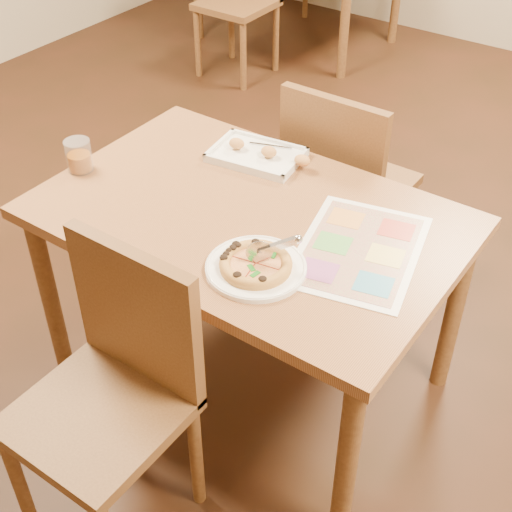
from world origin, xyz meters
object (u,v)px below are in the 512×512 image
Objects in this scene: plate at (256,268)px; pizza at (256,264)px; pizza_cutter at (272,248)px; glass_tumbler at (79,157)px; chair_far at (342,171)px; chair_near at (118,365)px; appetizer_tray at (259,155)px; menu at (359,250)px; dining_table at (248,235)px.

plate is 1.39× the size of pizza.
pizza_cutter is (0.03, 0.03, 0.05)m from pizza.
chair_far is at bearing 49.90° from glass_tumbler.
pizza_cutter is (0.22, 0.41, 0.23)m from chair_near.
pizza_cutter is at bearing -51.52° from appetizer_tray.
pizza is 0.31m from menu.
appetizer_tray is (-0.16, 0.28, 0.10)m from dining_table.
chair_far is (-0.00, 0.60, -0.07)m from dining_table.
chair_near is at bearing 90.00° from chair_far.
chair_near is at bearing -38.52° from glass_tumbler.
appetizer_tray is at bearing 124.18° from pizza.
appetizer_tray is 0.78× the size of menu.
chair_near is 1.66× the size of plate.
pizza_cutter is (0.22, -0.19, 0.17)m from dining_table.
chair_far is at bearing 63.89° from appetizer_tray.
chair_far is 0.70m from menu.
chair_near is 1.00× the size of chair_far.
glass_tumbler is (-0.82, 0.07, -0.03)m from pizza_cutter.
chair_far is 2.31× the size of pizza.
menu is (0.19, 0.25, -0.02)m from pizza.
glass_tumbler is at bearing 135.47° from pizza_cutter.
chair_near is 0.91m from appetizer_tray.
chair_near reaches higher than menu.
glass_tumbler is (-0.79, 0.09, 0.04)m from plate.
chair_near reaches higher than pizza.
plate is at bearing 117.83° from pizza.
appetizer_tray is at bearing 63.89° from chair_far.
pizza_cutter reaches higher than dining_table.
dining_table is 0.61m from chair_near.
chair_near is 1.20m from chair_far.
chair_far is at bearing 102.44° from plate.
chair_near is 1.29× the size of appetizer_tray.
menu is at bearing 15.20° from pizza_cutter.
dining_table is 0.34m from appetizer_tray.
plate is 0.79m from glass_tumbler.
chair_near is at bearing -157.42° from pizza_cutter.
pizza_cutter is 0.28m from menu.
appetizer_tray is (-0.16, -0.32, 0.17)m from chair_far.
menu is (0.37, -0.57, 0.16)m from chair_far.
chair_far reaches higher than pizza.
appetizer_tray reaches higher than pizza.
dining_table is 3.57× the size of appetizer_tray.
chair_near reaches higher than plate.
plate reaches higher than menu.
plate is 0.60m from appetizer_tray.
appetizer_tray is at bearing 119.10° from dining_table.
dining_table is at bearing -175.32° from menu.
plate is at bearing -49.81° from dining_table.
pizza_cutter is at bearing 105.36° from chair_far.
pizza_cutter is at bearing 62.26° from chair_near.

